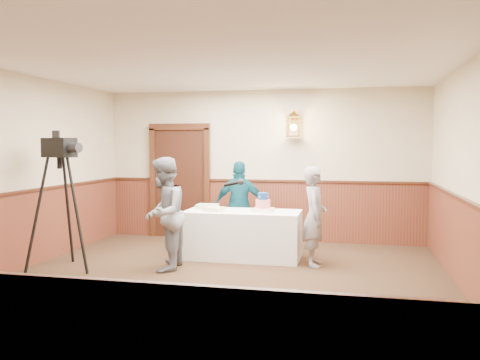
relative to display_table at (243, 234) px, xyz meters
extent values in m
plane|color=#332013|center=(0.03, -1.90, -0.38)|extent=(7.00, 7.00, 0.00)
cube|color=#BCB08D|center=(0.03, 1.60, 1.02)|extent=(6.00, 0.02, 2.80)
cube|color=#BCB08D|center=(0.03, -5.40, 1.02)|extent=(6.00, 0.02, 2.80)
cube|color=white|center=(0.03, -1.90, 2.42)|extent=(6.00, 7.00, 0.02)
cube|color=#542618|center=(0.03, 1.58, 0.18)|extent=(5.98, 0.04, 1.10)
cube|color=#542618|center=(3.01, -1.90, 0.18)|extent=(0.04, 6.98, 1.10)
cube|color=#411F11|center=(0.03, 1.56, 0.75)|extent=(5.98, 0.07, 0.04)
cube|color=#32170E|center=(-1.57, 1.55, 0.68)|extent=(1.00, 0.06, 2.10)
cube|color=white|center=(0.00, 0.00, 0.00)|extent=(1.80, 0.80, 0.75)
cube|color=#FFEAC4|center=(0.32, -0.01, 0.40)|extent=(0.33, 0.33, 0.06)
cylinder|color=red|center=(0.32, -0.01, 0.50)|extent=(0.23, 0.23, 0.13)
cylinder|color=navy|center=(0.32, -0.01, 0.62)|extent=(0.16, 0.16, 0.10)
cube|color=#D4C47E|center=(-0.44, -0.11, 0.41)|extent=(0.36, 0.32, 0.06)
cube|color=#BAECA6|center=(-0.61, 0.12, 0.41)|extent=(0.33, 0.27, 0.08)
imported|color=slate|center=(-0.94, -0.98, 0.43)|extent=(0.69, 0.84, 1.61)
cylinder|color=black|center=(0.06, -1.01, 0.88)|extent=(0.23, 0.06, 0.09)
sphere|color=black|center=(0.19, -1.02, 0.91)|extent=(0.08, 0.08, 0.08)
imported|color=gray|center=(1.14, -0.26, 0.36)|extent=(0.40, 0.57, 1.47)
imported|color=#0B3D4B|center=(-0.19, 0.64, 0.38)|extent=(0.92, 0.46, 1.51)
cube|color=black|center=(-2.37, -1.30, 1.37)|extent=(0.51, 0.37, 0.28)
cylinder|color=black|center=(-2.08, -1.38, 1.37)|extent=(0.22, 0.18, 0.14)
camera|label=1|loc=(1.67, -7.73, 1.41)|focal=38.00mm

